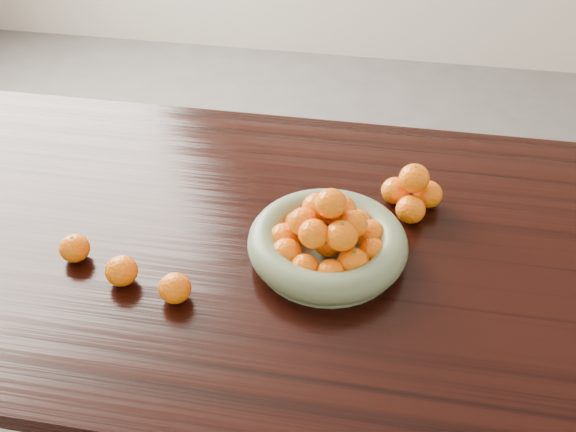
% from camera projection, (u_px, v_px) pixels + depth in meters
% --- Properties ---
extents(dining_table, '(2.00, 1.00, 0.75)m').
position_uv_depth(dining_table, '(283.00, 269.00, 1.41)').
color(dining_table, black).
rests_on(dining_table, ground).
extents(fruit_bowl, '(0.32, 0.32, 0.16)m').
position_uv_depth(fruit_bowl, '(328.00, 240.00, 1.29)').
color(fruit_bowl, '#6D7C5A').
rests_on(fruit_bowl, dining_table).
extents(orange_pyramid, '(0.14, 0.13, 0.12)m').
position_uv_depth(orange_pyramid, '(412.00, 193.00, 1.41)').
color(orange_pyramid, orange).
rests_on(orange_pyramid, dining_table).
extents(loose_orange_0, '(0.06, 0.06, 0.06)m').
position_uv_depth(loose_orange_0, '(75.00, 248.00, 1.29)').
color(loose_orange_0, orange).
rests_on(loose_orange_0, dining_table).
extents(loose_orange_1, '(0.06, 0.06, 0.06)m').
position_uv_depth(loose_orange_1, '(122.00, 271.00, 1.24)').
color(loose_orange_1, orange).
rests_on(loose_orange_1, dining_table).
extents(loose_orange_2, '(0.06, 0.06, 0.06)m').
position_uv_depth(loose_orange_2, '(175.00, 288.00, 1.20)').
color(loose_orange_2, orange).
rests_on(loose_orange_2, dining_table).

